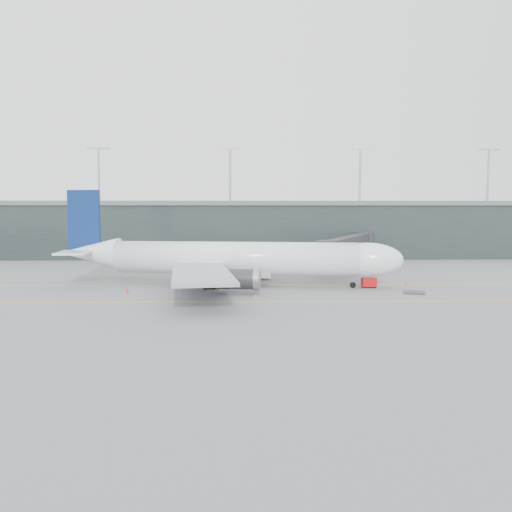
{
  "coord_description": "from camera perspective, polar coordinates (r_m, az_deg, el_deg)",
  "views": [
    {
      "loc": [
        8.76,
        -87.1,
        12.03
      ],
      "look_at": [
        10.72,
        -4.0,
        4.88
      ],
      "focal_mm": 35.0,
      "sensor_mm": 36.0,
      "label": 1
    }
  ],
  "objects": [
    {
      "name": "uld_a",
      "position": [
        97.43,
        -8.89,
        -1.67
      ],
      "size": [
        2.09,
        1.71,
        1.83
      ],
      "rotation": [
        0.0,
        0.0,
        -0.05
      ],
      "color": "#323337",
      "rests_on": "ground"
    },
    {
      "name": "taxiline_b",
      "position": [
        68.73,
        -8.69,
        -5.21
      ],
      "size": [
        160.0,
        0.25,
        0.02
      ],
      "primitive_type": "cube",
      "color": "gold",
      "rests_on": "ground"
    },
    {
      "name": "gse_cart",
      "position": [
        82.93,
        12.78,
        -2.94
      ],
      "size": [
        2.33,
        1.5,
        1.58
      ],
      "rotation": [
        0.0,
        0.0,
        0.01
      ],
      "color": "#B90D10",
      "rests_on": "ground"
    },
    {
      "name": "cone_tail",
      "position": [
        77.96,
        -14.51,
        -3.82
      ],
      "size": [
        0.51,
        0.51,
        0.8
      ],
      "primitive_type": "cone",
      "color": "red",
      "rests_on": "ground"
    },
    {
      "name": "cone_wing_port",
      "position": [
        98.42,
        -1.04,
        -1.91
      ],
      "size": [
        0.42,
        0.42,
        0.67
      ],
      "primitive_type": "cone",
      "color": "orange",
      "rests_on": "ground"
    },
    {
      "name": "baggage_dolly",
      "position": [
        78.65,
        17.66,
        -3.98
      ],
      "size": [
        3.6,
        3.22,
        0.3
      ],
      "primitive_type": "cube",
      "rotation": [
        0.0,
        0.0,
        -0.32
      ],
      "color": "#3C3C41",
      "rests_on": "ground"
    },
    {
      "name": "ground",
      "position": [
        88.36,
        -7.04,
        -2.95
      ],
      "size": [
        320.0,
        320.0,
        0.0
      ],
      "primitive_type": "plane",
      "color": "slate",
      "rests_on": "ground"
    },
    {
      "name": "cone_nose",
      "position": [
        88.03,
        16.78,
        -2.91
      ],
      "size": [
        0.45,
        0.45,
        0.72
      ],
      "primitive_type": "cone",
      "color": "#F1400D",
      "rests_on": "ground"
    },
    {
      "name": "terminal",
      "position": [
        145.43,
        -4.81,
        3.16
      ],
      "size": [
        240.0,
        36.0,
        29.0
      ],
      "color": "#1D2727",
      "rests_on": "ground"
    },
    {
      "name": "uld_b",
      "position": [
        100.43,
        -7.31,
        -1.41
      ],
      "size": [
        2.63,
        2.37,
        1.97
      ],
      "rotation": [
        0.0,
        0.0,
        0.35
      ],
      "color": "#323337",
      "rests_on": "ground"
    },
    {
      "name": "jet_bridge",
      "position": [
        114.57,
        9.82,
        1.53
      ],
      "size": [
        22.08,
        44.8,
        7.23
      ],
      "rotation": [
        0.0,
        0.0,
        -0.41
      ],
      "color": "#2A2A2F",
      "rests_on": "ground"
    },
    {
      "name": "uld_c",
      "position": [
        97.7,
        -5.88,
        -1.65
      ],
      "size": [
        1.99,
        1.65,
        1.72
      ],
      "rotation": [
        0.0,
        0.0,
        0.07
      ],
      "color": "#323337",
      "rests_on": "ground"
    },
    {
      "name": "taxiline_lead_main",
      "position": [
        107.84,
        -3.34,
        -1.49
      ],
      "size": [
        0.25,
        60.0,
        0.02
      ],
      "primitive_type": "cube",
      "color": "gold",
      "rests_on": "ground"
    },
    {
      "name": "cone_wing_stbd",
      "position": [
        70.68,
        -0.07,
        -4.61
      ],
      "size": [
        0.42,
        0.42,
        0.66
      ],
      "primitive_type": "cone",
      "color": "orange",
      "rests_on": "ground"
    },
    {
      "name": "taxiline_a",
      "position": [
        84.42,
        -7.3,
        -3.31
      ],
      "size": [
        160.0,
        0.25,
        0.02
      ],
      "primitive_type": "cube",
      "color": "gold",
      "rests_on": "ground"
    },
    {
      "name": "main_aircraft",
      "position": [
        82.54,
        -2.65,
        -0.33
      ],
      "size": [
        56.94,
        53.0,
        15.98
      ],
      "rotation": [
        0.0,
        0.0,
        -0.15
      ],
      "color": "white",
      "rests_on": "ground"
    }
  ]
}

